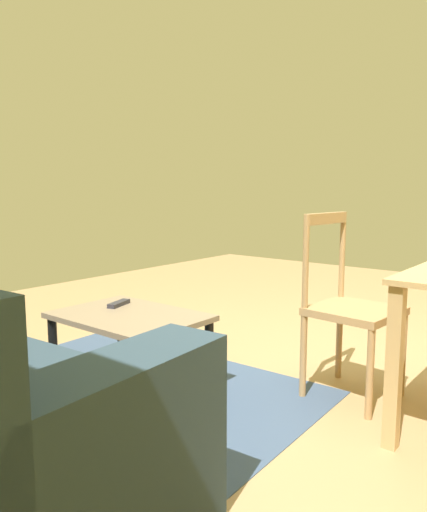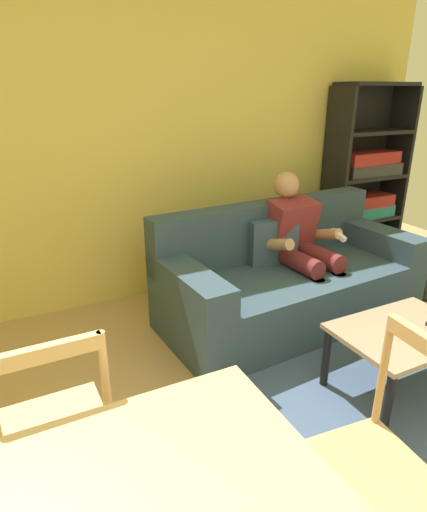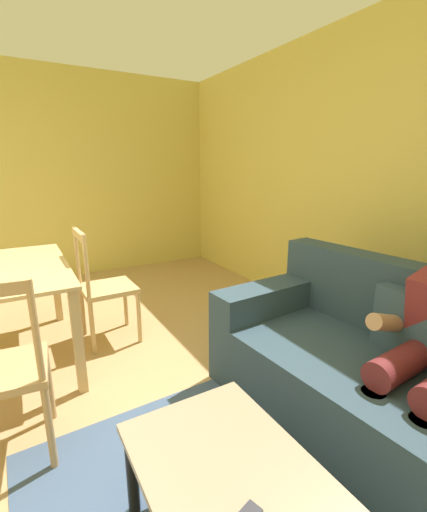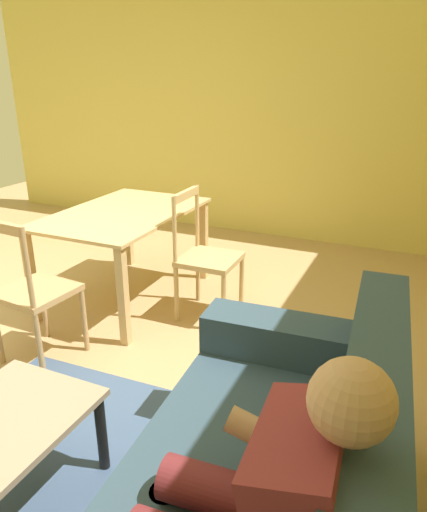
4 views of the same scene
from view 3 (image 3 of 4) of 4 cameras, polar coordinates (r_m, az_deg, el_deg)
The scene contains 6 objects.
wall_back at distance 3.23m, azimuth 25.23°, elevation 11.12°, with size 6.15×0.12×2.66m, color #DBC660.
couch at distance 2.17m, azimuth 28.83°, elevation -18.52°, with size 2.16×1.07×0.91m.
coffee_table at distance 1.45m, azimuth 2.58°, elevation -33.54°, with size 0.81×0.57×0.44m.
dining_table at distance 2.91m, azimuth -32.03°, elevation -3.82°, with size 1.37×0.91×0.75m.
dining_chair_near_wall at distance 3.01m, azimuth -17.74°, elevation -5.09°, with size 0.43×0.43×0.97m.
dining_chair_facing_couch at distance 2.03m, azimuth -32.07°, elevation -16.38°, with size 0.45×0.45×0.99m.
Camera 3 is at (1.86, 0.33, 1.45)m, focal length 23.99 mm.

